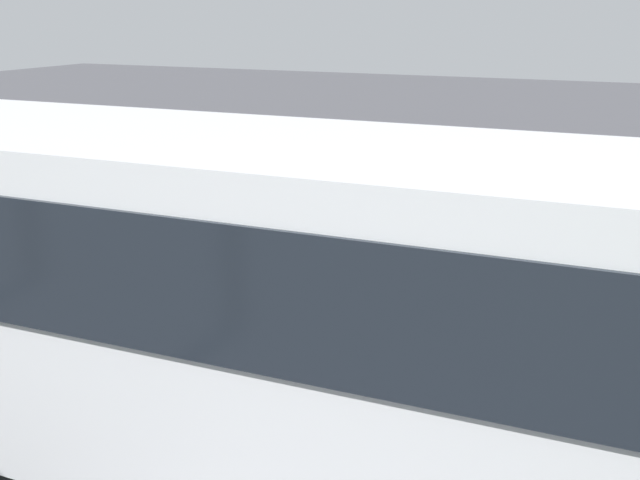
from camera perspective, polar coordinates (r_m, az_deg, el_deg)
The scene contains 11 objects.
ground_plane at distance 11.28m, azimuth 6.96°, elevation -5.68°, with size 80.00×80.00×0.00m, color #424247.
tour_bus at distance 7.13m, azimuth -10.34°, elevation -5.08°, with size 11.38×2.67×3.25m.
spectator_far_left at distance 9.01m, azimuth 4.35°, elevation -4.40°, with size 0.58×0.35×1.73m.
spectator_left at distance 9.61m, azimuth -1.59°, elevation -3.24°, with size 0.57×0.39×1.66m.
spectator_centre at distance 10.01m, azimuth -7.01°, elevation -2.40°, with size 0.58×0.35×1.71m.
parked_motorcycle_silver at distance 8.52m, azimuth 4.49°, elevation -9.71°, with size 2.04×0.68×0.99m.
stunt_motorcycle at distance 13.85m, azimuth -1.95°, elevation 1.35°, with size 2.02×0.73×1.23m.
traffic_cone at distance 13.10m, azimuth 6.42°, elevation -1.05°, with size 0.34×0.34×0.63m.
bay_line_b at distance 11.38m, azimuth 10.19°, elevation -5.60°, with size 0.11×3.68×0.01m.
bay_line_c at distance 12.13m, azimuth -1.01°, elevation -3.91°, with size 0.12×4.67×0.01m.
bay_line_d at distance 13.29m, azimuth -10.54°, elevation -2.34°, with size 0.12×4.27×0.01m.
Camera 1 is at (-3.01, 10.00, 4.24)m, focal length 44.04 mm.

